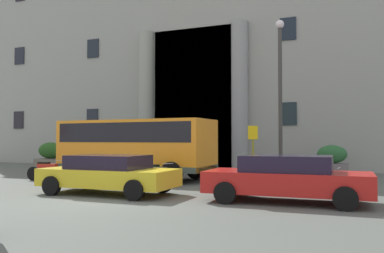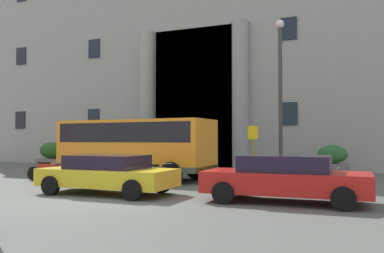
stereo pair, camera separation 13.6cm
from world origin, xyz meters
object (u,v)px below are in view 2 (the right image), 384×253
object	(u,v)px
parked_coupe_end	(285,178)
scooter_by_planter	(155,174)
hedge_planter_far_west	(178,160)
motorcycle_far_end	(47,170)
bus_stop_sign	(253,146)
hedge_planter_east	(119,158)
motorcycle_near_kerb	(318,181)
orange_minibus	(135,144)
hedge_planter_west	(333,161)
hedge_planter_entrance_right	(52,155)
lamppost_plaza_centre	(280,85)
parked_sedan_far	(108,173)

from	to	relation	value
parked_coupe_end	scooter_by_planter	xyz separation A→B (m)	(-5.32, 2.18, -0.24)
hedge_planter_far_west	motorcycle_far_end	distance (m)	7.62
bus_stop_sign	scooter_by_planter	size ratio (longest dim) A/B	1.21
motorcycle_far_end	hedge_planter_east	bearing A→B (deg)	89.60
motorcycle_near_kerb	hedge_planter_east	bearing A→B (deg)	155.46
hedge_planter_far_west	hedge_planter_east	size ratio (longest dim) A/B	1.07
scooter_by_planter	hedge_planter_east	bearing A→B (deg)	147.42
scooter_by_planter	orange_minibus	bearing A→B (deg)	151.21
hedge_planter_west	parked_coupe_end	distance (m)	9.66
hedge_planter_far_west	motorcycle_near_kerb	world-z (taller)	hedge_planter_far_west
bus_stop_sign	motorcycle_near_kerb	size ratio (longest dim) A/B	1.22
bus_stop_sign	hedge_planter_far_west	size ratio (longest dim) A/B	1.17
hedge_planter_entrance_right	scooter_by_planter	xyz separation A→B (m)	(11.28, -7.06, -0.31)
bus_stop_sign	scooter_by_planter	distance (m)	4.85
lamppost_plaza_centre	hedge_planter_far_west	bearing A→B (deg)	162.86
parked_coupe_end	lamppost_plaza_centre	bearing A→B (deg)	99.71
hedge_planter_far_west	parked_sedan_far	distance (m)	9.70
parked_coupe_end	scooter_by_planter	distance (m)	5.75
orange_minibus	hedge_planter_west	bearing A→B (deg)	35.97
orange_minibus	parked_sedan_far	distance (m)	5.08
orange_minibus	scooter_by_planter	size ratio (longest dim) A/B	3.61
parked_sedan_far	lamppost_plaza_centre	xyz separation A→B (m)	(4.28, 7.65, 3.64)
parked_sedan_far	scooter_by_planter	distance (m)	2.67
lamppost_plaza_centre	hedge_planter_west	bearing A→B (deg)	48.96
hedge_planter_entrance_right	parked_coupe_end	world-z (taller)	hedge_planter_entrance_right
hedge_planter_entrance_right	parked_sedan_far	xyz separation A→B (m)	(10.91, -9.69, -0.10)
motorcycle_near_kerb	lamppost_plaza_centre	size ratio (longest dim) A/B	0.27
motorcycle_far_end	motorcycle_near_kerb	world-z (taller)	same
hedge_planter_far_west	parked_coupe_end	bearing A→B (deg)	-50.42
hedge_planter_west	scooter_by_planter	distance (m)	9.59
hedge_planter_east	parked_sedan_far	size ratio (longest dim) A/B	0.43
hedge_planter_entrance_right	parked_coupe_end	size ratio (longest dim) A/B	0.43
hedge_planter_east	motorcycle_far_end	distance (m)	6.85
orange_minibus	parked_coupe_end	bearing A→B (deg)	-27.48
bus_stop_sign	parked_sedan_far	world-z (taller)	bus_stop_sign
parked_sedan_far	motorcycle_near_kerb	bearing A→B (deg)	21.02
hedge_planter_east	bus_stop_sign	bearing A→B (deg)	-18.60
hedge_planter_far_west	hedge_planter_east	xyz separation A→B (m)	(-3.74, -0.19, 0.02)
hedge_planter_east	motorcycle_near_kerb	distance (m)	13.79
hedge_planter_far_west	motorcycle_near_kerb	distance (m)	10.84
motorcycle_far_end	bus_stop_sign	bearing A→B (deg)	18.75
bus_stop_sign	motorcycle_near_kerb	distance (m)	5.09
hedge_planter_entrance_right	bus_stop_sign	bearing A→B (deg)	-13.21
parked_coupe_end	motorcycle_near_kerb	size ratio (longest dim) A/B	2.36
orange_minibus	motorcycle_far_end	size ratio (longest dim) A/B	3.61
hedge_planter_far_west	parked_coupe_end	size ratio (longest dim) A/B	0.44
hedge_planter_entrance_right	hedge_planter_east	world-z (taller)	hedge_planter_entrance_right
orange_minibus	parked_coupe_end	world-z (taller)	orange_minibus
hedge_planter_west	parked_coupe_end	size ratio (longest dim) A/B	0.32
hedge_planter_west	motorcycle_near_kerb	distance (m)	7.63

